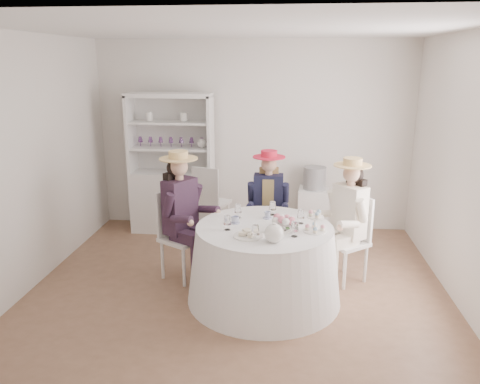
# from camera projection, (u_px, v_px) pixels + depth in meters

# --- Properties ---
(ground) EXTENTS (4.50, 4.50, 0.00)m
(ground) POSITION_uv_depth(u_px,v_px,m) (239.00, 285.00, 5.19)
(ground) COLOR brown
(ground) RESTS_ON ground
(ceiling) EXTENTS (4.50, 4.50, 0.00)m
(ceiling) POSITION_uv_depth(u_px,v_px,m) (239.00, 29.00, 4.46)
(ceiling) COLOR white
(ceiling) RESTS_ON wall_back
(wall_back) EXTENTS (4.50, 0.00, 4.50)m
(wall_back) POSITION_uv_depth(u_px,v_px,m) (253.00, 136.00, 6.74)
(wall_back) COLOR silver
(wall_back) RESTS_ON ground
(wall_front) EXTENTS (4.50, 0.00, 4.50)m
(wall_front) POSITION_uv_depth(u_px,v_px,m) (206.00, 237.00, 2.91)
(wall_front) COLOR silver
(wall_front) RESTS_ON ground
(wall_left) EXTENTS (0.00, 4.50, 4.50)m
(wall_left) POSITION_uv_depth(u_px,v_px,m) (32.00, 162.00, 5.04)
(wall_left) COLOR silver
(wall_left) RESTS_ON ground
(wall_right) EXTENTS (0.00, 4.50, 4.50)m
(wall_right) POSITION_uv_depth(u_px,v_px,m) (466.00, 172.00, 4.61)
(wall_right) COLOR silver
(wall_right) RESTS_ON ground
(tea_table) EXTENTS (1.59, 1.59, 0.80)m
(tea_table) POSITION_uv_depth(u_px,v_px,m) (264.00, 263.00, 4.81)
(tea_table) COLOR white
(tea_table) RESTS_ON ground
(hutch) EXTENTS (1.31, 0.80, 1.98)m
(hutch) POSITION_uv_depth(u_px,v_px,m) (173.00, 183.00, 6.72)
(hutch) COLOR silver
(hutch) RESTS_ON ground
(side_table) EXTENTS (0.45, 0.45, 0.66)m
(side_table) POSITION_uv_depth(u_px,v_px,m) (313.00, 211.00, 6.69)
(side_table) COLOR silver
(side_table) RESTS_ON ground
(hatbox) EXTENTS (0.37, 0.37, 0.32)m
(hatbox) POSITION_uv_depth(u_px,v_px,m) (315.00, 178.00, 6.56)
(hatbox) COLOR black
(hatbox) RESTS_ON side_table
(guest_left) EXTENTS (0.63, 0.58, 1.47)m
(guest_left) POSITION_uv_depth(u_px,v_px,m) (182.00, 208.00, 5.17)
(guest_left) COLOR silver
(guest_left) RESTS_ON ground
(guest_mid) EXTENTS (0.49, 0.52, 1.38)m
(guest_mid) POSITION_uv_depth(u_px,v_px,m) (268.00, 199.00, 5.69)
(guest_mid) COLOR silver
(guest_mid) RESTS_ON ground
(guest_right) EXTENTS (0.61, 0.58, 1.41)m
(guest_right) POSITION_uv_depth(u_px,v_px,m) (348.00, 214.00, 5.10)
(guest_right) COLOR silver
(guest_right) RESTS_ON ground
(spare_chair) EXTENTS (0.53, 0.53, 1.02)m
(spare_chair) POSITION_uv_depth(u_px,v_px,m) (210.00, 199.00, 6.49)
(spare_chair) COLOR silver
(spare_chair) RESTS_ON ground
(teacup_a) EXTENTS (0.11, 0.11, 0.07)m
(teacup_a) POSITION_uv_depth(u_px,v_px,m) (235.00, 220.00, 4.79)
(teacup_a) COLOR white
(teacup_a) RESTS_ON tea_table
(teacup_b) EXTENTS (0.09, 0.09, 0.07)m
(teacup_b) POSITION_uv_depth(u_px,v_px,m) (267.00, 215.00, 4.94)
(teacup_b) COLOR white
(teacup_b) RESTS_ON tea_table
(teacup_c) EXTENTS (0.11, 0.11, 0.07)m
(teacup_c) POSITION_uv_depth(u_px,v_px,m) (289.00, 221.00, 4.77)
(teacup_c) COLOR white
(teacup_c) RESTS_ON tea_table
(flower_bowl) EXTENTS (0.27, 0.27, 0.05)m
(flower_bowl) POSITION_uv_depth(u_px,v_px,m) (287.00, 226.00, 4.64)
(flower_bowl) COLOR white
(flower_bowl) RESTS_ON tea_table
(flower_arrangement) EXTENTS (0.19, 0.20, 0.07)m
(flower_arrangement) POSITION_uv_depth(u_px,v_px,m) (284.00, 220.00, 4.61)
(flower_arrangement) COLOR #DB6D84
(flower_arrangement) RESTS_ON tea_table
(table_teapot) EXTENTS (0.25, 0.18, 0.19)m
(table_teapot) POSITION_uv_depth(u_px,v_px,m) (274.00, 233.00, 4.29)
(table_teapot) COLOR white
(table_teapot) RESTS_ON tea_table
(sandwich_plate) EXTENTS (0.28, 0.28, 0.06)m
(sandwich_plate) POSITION_uv_depth(u_px,v_px,m) (248.00, 235.00, 4.43)
(sandwich_plate) COLOR white
(sandwich_plate) RESTS_ON tea_table
(cupcake_stand) EXTENTS (0.22, 0.22, 0.21)m
(cupcake_stand) POSITION_uv_depth(u_px,v_px,m) (315.00, 224.00, 4.55)
(cupcake_stand) COLOR white
(cupcake_stand) RESTS_ON tea_table
(stemware_set) EXTENTS (0.80, 0.84, 0.15)m
(stemware_set) POSITION_uv_depth(u_px,v_px,m) (265.00, 220.00, 4.68)
(stemware_set) COLOR white
(stemware_set) RESTS_ON tea_table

